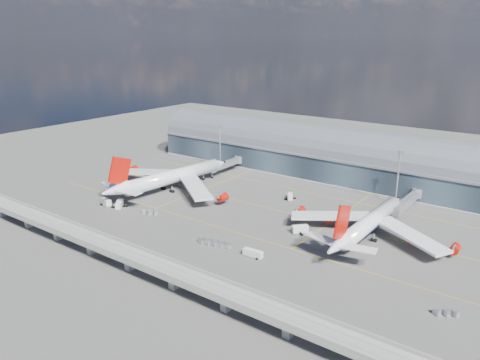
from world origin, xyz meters
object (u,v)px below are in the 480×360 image
Objects in this scene: floodlight_mast_right at (398,178)px; service_truck_2 at (253,253)px; airliner_right at (369,224)px; cargo_train_1 at (214,243)px; cargo_train_2 at (446,313)px; floodlight_mast_left at (220,147)px; cargo_train_0 at (149,212)px; service_truck_5 at (290,197)px; service_truck_1 at (106,202)px; service_truck_0 at (119,204)px; airliner_left at (170,177)px; service_truck_3 at (300,229)px; service_truck_4 at (387,220)px.

floodlight_mast_right reaches higher than service_truck_2.
cargo_train_1 is at bearing -136.01° from airliner_right.
airliner_right is 9.72× the size of cargo_train_2.
floodlight_mast_right is 86.86m from cargo_train_2.
floodlight_mast_left is 3.50× the size of service_truck_2.
cargo_train_0 is 121.55m from cargo_train_2.
service_truck_5 is at bearing -9.05° from cargo_train_0.
cargo_train_0 is at bearing 91.42° from cargo_train_1.
cargo_train_0 is at bearing 115.04° from cargo_train_2.
floodlight_mast_right is 1.89× the size of cargo_train_1.
service_truck_5 is (62.36, 56.23, -0.17)m from service_truck_1.
airliner_right is 9.42× the size of service_truck_0.
airliner_left is 11.04× the size of cargo_train_2.
service_truck_1 is at bearing 157.00° from service_truck_0.
service_truck_3 is (78.40, 23.28, 0.00)m from service_truck_0.
service_truck_2 is at bearing -106.22° from floodlight_mast_right.
service_truck_5 reaches higher than cargo_train_0.
cargo_train_2 is (137.46, -33.32, -5.80)m from airliner_left.
floodlight_mast_left is 61.86m from service_truck_5.
service_truck_3 is 0.47× the size of cargo_train_1.
service_truck_3 is at bearing -85.97° from service_truck_5.
floodlight_mast_left reaches higher than cargo_train_0.
cargo_train_0 is (16.83, 2.16, -0.63)m from service_truck_0.
service_truck_2 reaches higher than cargo_train_2.
floodlight_mast_left is 3.73× the size of cargo_train_2.
service_truck_1 is 82.22m from service_truck_2.
floodlight_mast_left is at bearing 99.79° from airliner_left.
floodlight_mast_left is 3.62× the size of service_truck_0.
service_truck_2 is 0.54× the size of cargo_train_1.
cargo_train_0 is (23.53, 4.11, -0.66)m from service_truck_1.
floodlight_mast_left reaches higher than service_truck_3.
service_truck_4 is 0.84× the size of cargo_train_2.
service_truck_1 is at bearing -93.76° from floodlight_mast_left.
service_truck_5 is 65.00m from cargo_train_0.
airliner_right is 58.48m from cargo_train_1.
service_truck_1 is 0.84× the size of cargo_train_2.
cargo_train_0 is (-85.56, -49.81, -0.65)m from service_truck_4.
floodlight_mast_right is at bearing 116.77° from service_truck_4.
service_truck_0 is 0.97× the size of service_truck_2.
service_truck_2 is at bearing -55.34° from service_truck_3.
floodlight_mast_left is 159.84m from cargo_train_2.
service_truck_1 is at bearing 98.56° from cargo_train_1.
service_truck_4 is 0.43× the size of cargo_train_1.
floodlight_mast_left reaches higher than service_truck_2.
cargo_train_2 is at bearing -62.23° from floodlight_mast_right.
airliner_left reaches higher than cargo_train_1.
floodlight_mast_left is 4.44× the size of service_truck_1.
service_truck_3 is (2.92, 27.78, 0.19)m from service_truck_2.
cargo_train_0 is (-61.57, -21.11, -0.63)m from service_truck_3.
airliner_left reaches higher than service_truck_5.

